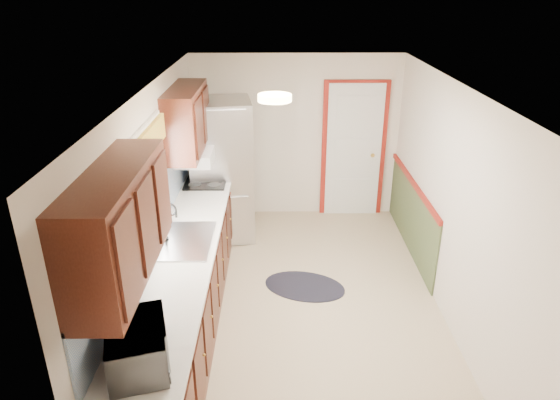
{
  "coord_description": "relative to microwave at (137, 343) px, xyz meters",
  "views": [
    {
      "loc": [
        -0.28,
        -4.56,
        3.29
      ],
      "look_at": [
        -0.25,
        0.32,
        1.15
      ],
      "focal_mm": 32.0,
      "sensor_mm": 36.0,
      "label": 1
    }
  ],
  "objects": [
    {
      "name": "room_shell",
      "position": [
        1.2,
        1.95,
        0.07
      ],
      "size": [
        3.2,
        5.2,
        2.52
      ],
      "color": "tan",
      "rests_on": "ground"
    },
    {
      "name": "kitchen_run",
      "position": [
        -0.04,
        1.66,
        -0.32
      ],
      "size": [
        0.63,
        4.0,
        2.2
      ],
      "color": "#3B160D",
      "rests_on": "ground"
    },
    {
      "name": "back_wall_trim",
      "position": [
        2.19,
        4.16,
        -0.24
      ],
      "size": [
        1.12,
        2.3,
        2.08
      ],
      "color": "maroon",
      "rests_on": "ground"
    },
    {
      "name": "ceiling_fixture",
      "position": [
        0.9,
        1.75,
        1.23
      ],
      "size": [
        0.3,
        0.3,
        0.06
      ],
      "primitive_type": "cylinder",
      "color": "#FFD88C",
      "rests_on": "room_shell"
    },
    {
      "name": "microwave",
      "position": [
        0.0,
        0.0,
        0.0
      ],
      "size": [
        0.45,
        0.62,
        0.38
      ],
      "primitive_type": "imported",
      "rotation": [
        0.0,
        0.0,
        1.85
      ],
      "color": "white",
      "rests_on": "kitchen_run"
    },
    {
      "name": "refrigerator",
      "position": [
        0.18,
        3.7,
        -0.17
      ],
      "size": [
        0.89,
        0.85,
        1.91
      ],
      "rotation": [
        0.0,
        0.0,
        0.14
      ],
      "color": "#B7B7BC",
      "rests_on": "ground"
    },
    {
      "name": "rug",
      "position": [
        1.24,
        2.35,
        -1.12
      ],
      "size": [
        1.1,
        0.88,
        0.01
      ],
      "primitive_type": "ellipsoid",
      "rotation": [
        0.0,
        0.0,
        -0.31
      ],
      "color": "black",
      "rests_on": "ground"
    },
    {
      "name": "cooktop",
      "position": [
        0.01,
        3.35,
        -0.18
      ],
      "size": [
        0.52,
        0.62,
        0.02
      ],
      "primitive_type": "cube",
      "color": "black",
      "rests_on": "kitchen_run"
    }
  ]
}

